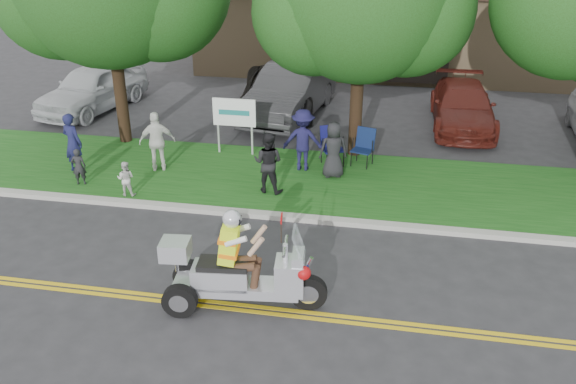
% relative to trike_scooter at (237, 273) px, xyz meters
% --- Properties ---
extents(ground, '(120.00, 120.00, 0.00)m').
position_rel_trike_scooter_xyz_m(ground, '(1.00, 0.41, -0.69)').
color(ground, '#28282B').
rests_on(ground, ground).
extents(centerline_near, '(60.00, 0.10, 0.01)m').
position_rel_trike_scooter_xyz_m(centerline_near, '(1.00, -0.17, -0.69)').
color(centerline_near, gold).
rests_on(centerline_near, ground).
extents(centerline_far, '(60.00, 0.10, 0.01)m').
position_rel_trike_scooter_xyz_m(centerline_far, '(1.00, -0.01, -0.69)').
color(centerline_far, gold).
rests_on(centerline_far, ground).
extents(curb, '(60.00, 0.25, 0.12)m').
position_rel_trike_scooter_xyz_m(curb, '(1.00, 3.46, -0.63)').
color(curb, '#A8A89E').
rests_on(curb, ground).
extents(grass_verge, '(60.00, 4.00, 0.10)m').
position_rel_trike_scooter_xyz_m(grass_verge, '(1.00, 5.61, -0.64)').
color(grass_verge, '#144913').
rests_on(grass_verge, ground).
extents(commercial_building, '(18.00, 8.20, 4.00)m').
position_rel_trike_scooter_xyz_m(commercial_building, '(3.00, 19.39, 1.32)').
color(commercial_building, '#9E7F5B').
rests_on(commercial_building, ground).
extents(tree_mid, '(5.88, 4.80, 7.05)m').
position_rel_trike_scooter_xyz_m(tree_mid, '(1.55, 7.64, 3.74)').
color(tree_mid, '#332114').
rests_on(tree_mid, ground).
extents(business_sign, '(1.25, 0.06, 1.75)m').
position_rel_trike_scooter_xyz_m(business_sign, '(-1.90, 7.01, 0.57)').
color(business_sign, silver).
rests_on(business_sign, ground).
extents(trike_scooter, '(3.03, 1.06, 1.98)m').
position_rel_trike_scooter_xyz_m(trike_scooter, '(0.00, 0.00, 0.00)').
color(trike_scooter, black).
rests_on(trike_scooter, ground).
extents(lawn_chair_a, '(0.68, 0.69, 1.03)m').
position_rel_trike_scooter_xyz_m(lawn_chair_a, '(1.82, 6.90, -0.01)').
color(lawn_chair_a, black).
rests_on(lawn_chair_a, grass_verge).
extents(lawn_chair_b, '(0.77, 0.78, 1.08)m').
position_rel_trike_scooter_xyz_m(lawn_chair_b, '(0.92, 6.77, 0.02)').
color(lawn_chair_b, black).
rests_on(lawn_chair_b, grass_verge).
extents(spectator_adult_left, '(0.69, 0.56, 1.65)m').
position_rel_trike_scooter_xyz_m(spectator_adult_left, '(-5.84, 4.96, 0.24)').
color(spectator_adult_left, '#171942').
rests_on(spectator_adult_left, grass_verge).
extents(spectator_adult_mid, '(0.85, 0.70, 1.58)m').
position_rel_trike_scooter_xyz_m(spectator_adult_mid, '(-0.42, 4.68, 0.20)').
color(spectator_adult_mid, black).
rests_on(spectator_adult_mid, grass_verge).
extents(spectator_adult_right, '(1.04, 0.72, 1.65)m').
position_rel_trike_scooter_xyz_m(spectator_adult_right, '(-3.64, 5.47, 0.24)').
color(spectator_adult_right, white).
rests_on(spectator_adult_right, grass_verge).
extents(spectator_chair_a, '(1.12, 0.67, 1.70)m').
position_rel_trike_scooter_xyz_m(spectator_chair_a, '(0.21, 6.23, 0.26)').
color(spectator_chair_a, '#18163E').
rests_on(spectator_chair_a, grass_verge).
extents(spectator_chair_b, '(0.84, 0.66, 1.52)m').
position_rel_trike_scooter_xyz_m(spectator_chair_b, '(1.08, 5.89, 0.17)').
color(spectator_chair_b, black).
rests_on(spectator_chair_b, grass_verge).
extents(child_left, '(0.41, 0.33, 0.98)m').
position_rel_trike_scooter_xyz_m(child_left, '(-5.32, 4.21, -0.10)').
color(child_left, black).
rests_on(child_left, grass_verge).
extents(child_right, '(0.47, 0.38, 0.90)m').
position_rel_trike_scooter_xyz_m(child_right, '(-3.86, 3.81, -0.14)').
color(child_right, silver).
rests_on(child_right, grass_verge).
extents(parked_car_far_left, '(2.80, 5.00, 1.61)m').
position_rel_trike_scooter_xyz_m(parked_car_far_left, '(-8.00, 10.37, 0.11)').
color(parked_car_far_left, '#B7BABF').
rests_on(parked_car_far_left, ground).
extents(parked_car_left, '(2.64, 5.53, 1.75)m').
position_rel_trike_scooter_xyz_m(parked_car_left, '(-1.00, 10.91, 0.18)').
color(parked_car_left, '#2F2F32').
rests_on(parked_car_left, ground).
extents(parked_car_mid, '(3.22, 5.63, 1.48)m').
position_rel_trike_scooter_xyz_m(parked_car_mid, '(-1.50, 11.27, 0.05)').
color(parked_car_mid, black).
rests_on(parked_car_mid, ground).
extents(parked_car_right, '(1.99, 4.76, 1.37)m').
position_rel_trike_scooter_xyz_m(parked_car_right, '(4.76, 10.93, -0.00)').
color(parked_car_right, '#511913').
rests_on(parked_car_right, ground).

